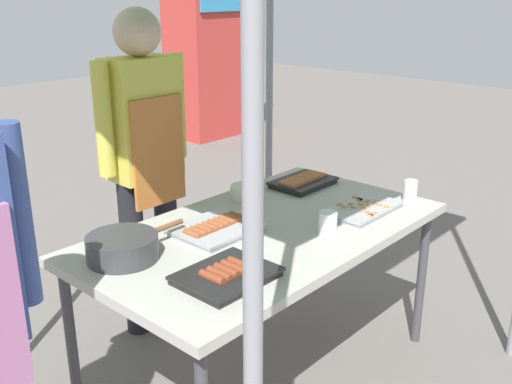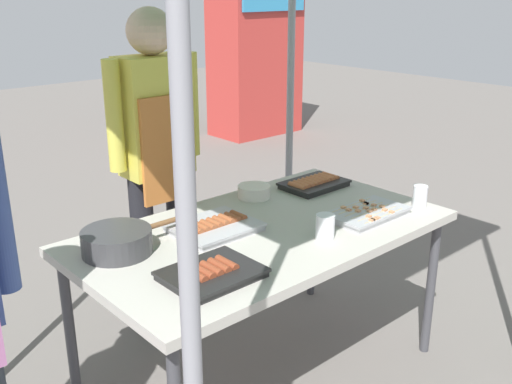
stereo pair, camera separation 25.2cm
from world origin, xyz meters
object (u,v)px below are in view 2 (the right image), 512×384
at_px(tray_pork_links, 314,184).
at_px(tray_spring_rolls, 212,273).
at_px(drink_cup_near_edge, 325,227).
at_px(stall_table, 264,239).
at_px(condiment_bowl, 254,191).
at_px(drink_cup_by_wok, 420,197).
at_px(neighbor_stall_right, 255,48).
at_px(vendor_woman, 157,145).
at_px(cooking_wok, 117,241).
at_px(tray_meat_skewers, 367,213).
at_px(tray_grilled_sausages, 214,227).

xyz_separation_m(tray_pork_links, tray_spring_rolls, (-1.01, -0.44, -0.00)).
relative_size(tray_pork_links, drink_cup_near_edge, 3.15).
xyz_separation_m(stall_table, condiment_bowl, (0.23, 0.32, 0.08)).
distance_m(tray_pork_links, drink_cup_by_wok, 0.55).
distance_m(drink_cup_by_wok, neighbor_stall_right, 4.69).
relative_size(tray_pork_links, neighbor_stall_right, 0.16).
relative_size(tray_pork_links, vendor_woman, 0.20).
bearing_deg(vendor_woman, cooking_wok, 45.29).
bearing_deg(cooking_wok, drink_cup_near_edge, -32.31).
bearing_deg(tray_meat_skewers, condiment_bowl, 111.01).
distance_m(condiment_bowl, drink_cup_by_wok, 0.78).
bearing_deg(condiment_bowl, vendor_woman, 122.15).
height_order(tray_grilled_sausages, drink_cup_near_edge, drink_cup_near_edge).
bearing_deg(drink_cup_by_wok, stall_table, 156.45).
relative_size(tray_pork_links, cooking_wok, 0.76).
bearing_deg(condiment_bowl, drink_cup_near_edge, -101.53).
relative_size(tray_spring_rolls, condiment_bowl, 2.09).
height_order(tray_pork_links, tray_spring_rolls, tray_spring_rolls).
bearing_deg(tray_meat_skewers, tray_pork_links, 74.15).
xyz_separation_m(tray_grilled_sausages, tray_meat_skewers, (0.61, -0.33, -0.00)).
distance_m(tray_spring_rolls, cooking_wok, 0.44).
bearing_deg(tray_pork_links, drink_cup_by_wok, -74.54).
height_order(stall_table, tray_meat_skewers, tray_meat_skewers).
xyz_separation_m(tray_spring_rolls, drink_cup_by_wok, (1.15, -0.09, 0.03)).
distance_m(drink_cup_by_wok, vendor_woman, 1.30).
height_order(drink_cup_by_wok, neighbor_stall_right, neighbor_stall_right).
relative_size(tray_grilled_sausages, drink_cup_by_wok, 3.16).
bearing_deg(tray_spring_rolls, neighbor_stall_right, 46.57).
bearing_deg(neighbor_stall_right, stall_table, -131.34).
xyz_separation_m(tray_pork_links, drink_cup_near_edge, (-0.44, -0.47, 0.03)).
xyz_separation_m(condiment_bowl, drink_cup_near_edge, (-0.12, -0.57, 0.02)).
bearing_deg(stall_table, tray_grilled_sausages, 147.40).
height_order(condiment_bowl, drink_cup_near_edge, drink_cup_near_edge).
relative_size(tray_meat_skewers, drink_cup_by_wok, 3.46).
relative_size(tray_grilled_sausages, tray_pork_links, 1.05).
bearing_deg(neighbor_stall_right, tray_spring_rolls, -133.43).
bearing_deg(condiment_bowl, drink_cup_by_wok, -52.63).
relative_size(vendor_woman, neighbor_stall_right, 0.80).
bearing_deg(tray_grilled_sausages, tray_spring_rolls, -129.31).
xyz_separation_m(stall_table, tray_pork_links, (0.56, 0.22, 0.07)).
bearing_deg(tray_grilled_sausages, neighbor_stall_right, 46.22).
bearing_deg(tray_pork_links, condiment_bowl, 164.20).
relative_size(tray_meat_skewers, tray_pork_links, 1.15).
height_order(tray_grilled_sausages, drink_cup_by_wok, drink_cup_by_wok).
xyz_separation_m(tray_spring_rolls, neighbor_stall_right, (3.66, 3.87, 0.26)).
relative_size(tray_meat_skewers, neighbor_stall_right, 0.18).
bearing_deg(tray_spring_rolls, condiment_bowl, 38.32).
height_order(tray_meat_skewers, vendor_woman, vendor_woman).
height_order(condiment_bowl, vendor_woman, vendor_woman).
bearing_deg(tray_pork_links, tray_spring_rolls, -156.32).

